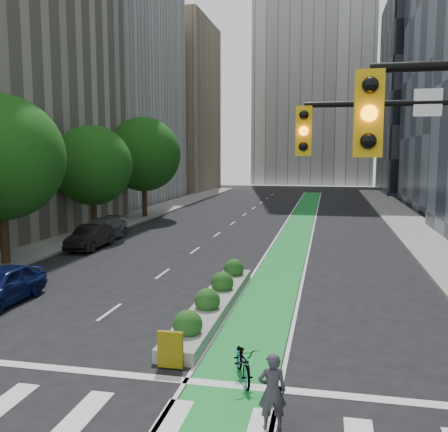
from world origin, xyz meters
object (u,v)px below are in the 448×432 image
at_px(cyclist, 272,391).
at_px(parked_car_left_mid, 91,237).
at_px(parked_car_left_near, 1,286).
at_px(parked_car_left_far, 101,230).
at_px(median_planter, 214,300).
at_px(bicycle, 243,361).

height_order(cyclist, parked_car_left_mid, cyclist).
bearing_deg(parked_car_left_mid, parked_car_left_near, -82.04).
relative_size(cyclist, parked_car_left_near, 0.39).
distance_m(cyclist, parked_car_left_mid, 22.11).
height_order(cyclist, parked_car_left_near, cyclist).
bearing_deg(cyclist, parked_car_left_far, -71.05).
height_order(parked_car_left_mid, parked_car_left_far, parked_car_left_far).
bearing_deg(parked_car_left_mid, parked_car_left_far, 101.24).
distance_m(parked_car_left_near, parked_car_left_far, 14.12).
relative_size(median_planter, parked_car_left_mid, 2.37).
relative_size(parked_car_left_mid, parked_car_left_far, 0.85).
bearing_deg(bicycle, parked_car_left_far, 105.42).
relative_size(bicycle, parked_car_left_near, 0.42).
bearing_deg(parked_car_left_mid, bicycle, -53.83).
bearing_deg(parked_car_left_far, bicycle, -52.73).
relative_size(median_planter, bicycle, 5.59).
xyz_separation_m(bicycle, parked_car_left_far, (-12.72, 18.33, 0.25)).
bearing_deg(parked_car_left_near, parked_car_left_mid, 98.80).
distance_m(median_planter, parked_car_left_near, 8.27).
bearing_deg(median_planter, parked_car_left_near, -173.22).
xyz_separation_m(median_planter, bicycle, (2.02, -5.41, 0.11)).
relative_size(cyclist, parked_car_left_mid, 0.38).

